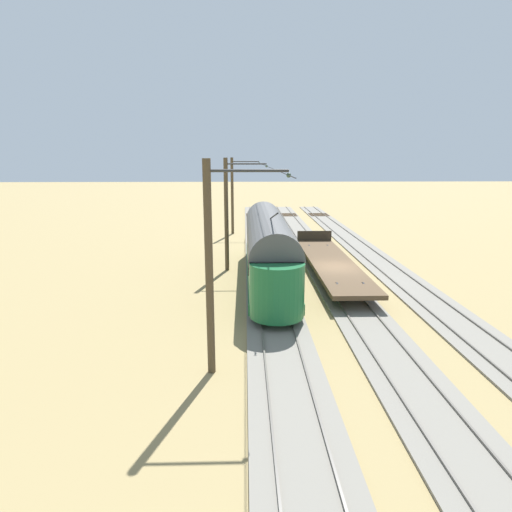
% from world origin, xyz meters
% --- Properties ---
extents(ground_plane, '(220.00, 220.00, 0.00)m').
position_xyz_m(ground_plane, '(0.00, 0.00, 0.00)').
color(ground_plane, '#937F51').
extents(track_streetcar_siding, '(2.80, 80.00, 0.18)m').
position_xyz_m(track_streetcar_siding, '(-4.25, -0.31, 0.05)').
color(track_streetcar_siding, slate).
rests_on(track_streetcar_siding, ground).
extents(track_adjacent_siding, '(2.80, 80.00, 0.18)m').
position_xyz_m(track_adjacent_siding, '(0.00, -0.31, 0.05)').
color(track_adjacent_siding, slate).
rests_on(track_adjacent_siding, ground).
extents(track_third_siding, '(2.80, 80.00, 0.18)m').
position_xyz_m(track_third_siding, '(4.25, -0.31, 0.05)').
color(track_third_siding, slate).
rests_on(track_third_siding, ground).
extents(vintage_streetcar, '(2.65, 16.96, 5.11)m').
position_xyz_m(vintage_streetcar, '(4.25, -0.30, 2.26)').
color(vintage_streetcar, '#196033').
rests_on(vintage_streetcar, ground).
extents(flatcar_adjacent, '(2.80, 14.41, 1.60)m').
position_xyz_m(flatcar_adjacent, '(-0.00, -1.59, 0.86)').
color(flatcar_adjacent, brown).
rests_on(flatcar_adjacent, ground).
extents(catenary_pole_foreground, '(2.92, 0.28, 7.64)m').
position_xyz_m(catenary_pole_foreground, '(6.88, -17.22, 3.99)').
color(catenary_pole_foreground, '#4C3D28').
rests_on(catenary_pole_foreground, ground).
extents(catenary_pole_mid_near, '(2.92, 0.28, 7.64)m').
position_xyz_m(catenary_pole_mid_near, '(6.88, -2.95, 3.99)').
color(catenary_pole_mid_near, '#4C3D28').
rests_on(catenary_pole_mid_near, ground).
extents(catenary_pole_mid_far, '(2.92, 0.28, 7.64)m').
position_xyz_m(catenary_pole_mid_far, '(6.88, 11.31, 3.99)').
color(catenary_pole_mid_far, '#4C3D28').
rests_on(catenary_pole_mid_far, ground).
extents(overhead_wire_run, '(2.72, 32.54, 0.18)m').
position_xyz_m(overhead_wire_run, '(4.32, -3.67, 7.09)').
color(overhead_wire_run, black).
rests_on(overhead_wire_run, ground).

